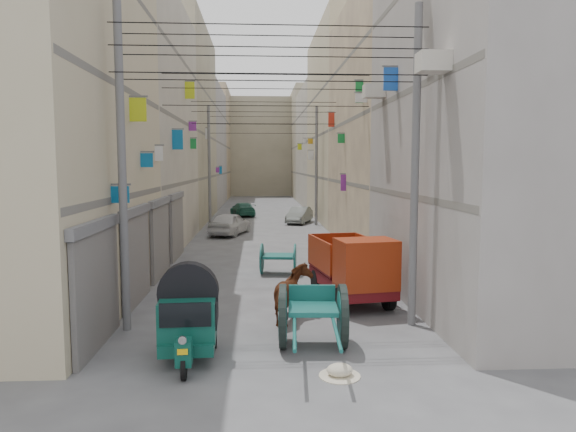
{
  "coord_description": "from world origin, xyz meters",
  "views": [
    {
      "loc": [
        -0.3,
        -6.65,
        4.09
      ],
      "look_at": [
        0.45,
        6.5,
        2.78
      ],
      "focal_mm": 32.0,
      "sensor_mm": 36.0,
      "label": 1
    }
  ],
  "objects": [
    {
      "name": "building_row_left",
      "position": [
        -8.0,
        34.13,
        6.46
      ],
      "size": [
        8.0,
        62.0,
        14.0
      ],
      "color": "tan",
      "rests_on": "ground"
    },
    {
      "name": "building_row_right",
      "position": [
        8.0,
        34.13,
        6.46
      ],
      "size": [
        8.0,
        62.0,
        14.0
      ],
      "color": "gray",
      "rests_on": "ground"
    },
    {
      "name": "end_cap_building",
      "position": [
        0.0,
        66.0,
        6.5
      ],
      "size": [
        22.0,
        10.0,
        13.0
      ],
      "primitive_type": "cube",
      "color": "tan",
      "rests_on": "ground"
    },
    {
      "name": "shutters_left",
      "position": [
        -3.92,
        10.38,
        1.49
      ],
      "size": [
        0.18,
        14.4,
        2.88
      ],
      "color": "#4B4A4F",
      "rests_on": "ground"
    },
    {
      "name": "signboards",
      "position": [
        -0.01,
        21.66,
        3.43
      ],
      "size": [
        8.22,
        40.52,
        5.67
      ],
      "color": "orange",
      "rests_on": "ground"
    },
    {
      "name": "ac_units",
      "position": [
        3.65,
        7.67,
        7.43
      ],
      "size": [
        0.7,
        6.55,
        3.35
      ],
      "color": "beige",
      "rests_on": "ground"
    },
    {
      "name": "utility_poles",
      "position": [
        0.0,
        17.0,
        4.0
      ],
      "size": [
        7.4,
        22.2,
        8.0
      ],
      "color": "#5F5F61",
      "rests_on": "ground"
    },
    {
      "name": "overhead_cables",
      "position": [
        0.0,
        14.4,
        6.77
      ],
      "size": [
        7.4,
        22.52,
        1.12
      ],
      "color": "black",
      "rests_on": "ground"
    },
    {
      "name": "auto_rickshaw",
      "position": [
        -1.79,
        4.02,
        0.92
      ],
      "size": [
        1.33,
        2.25,
        1.57
      ],
      "rotation": [
        0.0,
        0.0,
        0.04
      ],
      "color": "black",
      "rests_on": "ground"
    },
    {
      "name": "tonga_cart",
      "position": [
        0.89,
        4.49,
        0.75
      ],
      "size": [
        1.58,
        3.25,
        1.44
      ],
      "rotation": [
        0.0,
        0.0,
        -0.07
      ],
      "color": "black",
      "rests_on": "ground"
    },
    {
      "name": "mini_truck",
      "position": [
        2.51,
        8.0,
        0.98
      ],
      "size": [
        2.21,
        3.86,
        2.05
      ],
      "rotation": [
        0.0,
        0.0,
        0.17
      ],
      "color": "black",
      "rests_on": "ground"
    },
    {
      "name": "second_cart",
      "position": [
        0.42,
        12.35,
        0.62
      ],
      "size": [
        1.44,
        1.3,
        1.16
      ],
      "rotation": [
        0.0,
        0.0,
        -0.12
      ],
      "color": "#12514C",
      "rests_on": "ground"
    },
    {
      "name": "feed_sack",
      "position": [
        1.25,
        2.88,
        0.13
      ],
      "size": [
        0.51,
        0.4,
        0.25
      ],
      "primitive_type": "ellipsoid",
      "color": "#BFB69E",
      "rests_on": "ground"
    },
    {
      "name": "horse",
      "position": [
        0.56,
        6.41,
        0.73
      ],
      "size": [
        1.27,
        1.88,
        1.45
      ],
      "primitive_type": "imported",
      "rotation": [
        0.0,
        0.0,
        2.83
      ],
      "color": "brown",
      "rests_on": "ground"
    },
    {
      "name": "distant_car_white",
      "position": [
        -2.01,
        23.46,
        0.66
      ],
      "size": [
        2.62,
        4.18,
        1.33
      ],
      "primitive_type": "imported",
      "rotation": [
        0.0,
        0.0,
        2.85
      ],
      "color": "silver",
      "rests_on": "ground"
    },
    {
      "name": "distant_car_grey",
      "position": [
        2.55,
        29.26,
        0.57
      ],
      "size": [
        2.24,
        3.66,
        1.14
      ],
      "primitive_type": "imported",
      "rotation": [
        0.0,
        0.0,
        -0.32
      ],
      "color": "slate",
      "rests_on": "ground"
    },
    {
      "name": "distant_car_green",
      "position": [
        -1.61,
        34.59,
        0.54
      ],
      "size": [
        2.35,
        4.0,
        1.09
      ],
      "primitive_type": "imported",
      "rotation": [
        0.0,
        0.0,
        3.38
      ],
      "color": "#205F4C",
      "rests_on": "ground"
    }
  ]
}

